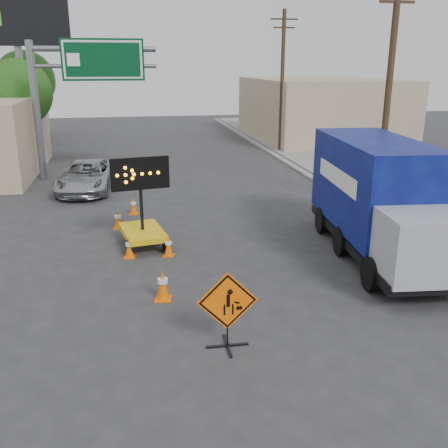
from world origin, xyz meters
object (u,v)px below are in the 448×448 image
object	(u,v)px
arrow_board	(142,226)
pickup_truck	(87,176)
box_truck	(377,205)
construction_sign	(227,308)

from	to	relation	value
arrow_board	pickup_truck	bearing A→B (deg)	96.28
pickup_truck	box_truck	size ratio (longest dim) A/B	0.66
construction_sign	pickup_truck	world-z (taller)	construction_sign
construction_sign	pickup_truck	bearing A→B (deg)	106.28
arrow_board	box_truck	world-z (taller)	box_truck
arrow_board	construction_sign	bearing A→B (deg)	-86.75
arrow_board	box_truck	xyz separation A→B (m)	(7.05, -2.15, 0.94)
construction_sign	pickup_truck	xyz separation A→B (m)	(-3.83, 14.57, -0.20)
arrow_board	pickup_truck	distance (m)	8.32
construction_sign	arrow_board	bearing A→B (deg)	104.61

